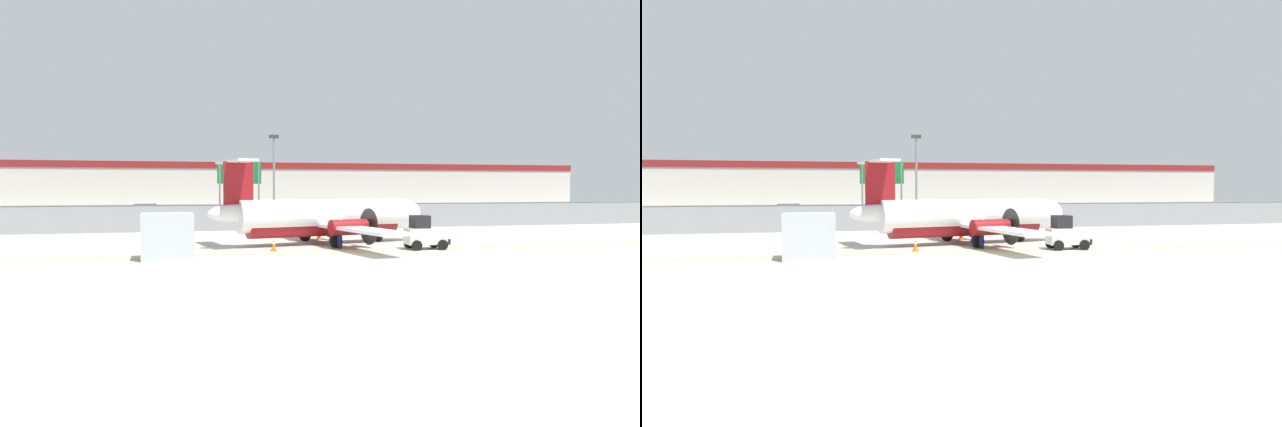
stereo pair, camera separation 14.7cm
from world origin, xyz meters
The scene contains 16 objects.
ground_plane centered at (0.00, 2.00, 0.00)m, with size 140.00×140.00×0.01m.
perimeter_fence centered at (0.00, 18.00, 1.12)m, with size 98.00×0.10×2.10m.
parking_lot_strip centered at (0.00, 29.50, 0.06)m, with size 98.00×17.00×0.12m.
background_building centered at (0.00, 47.99, 3.26)m, with size 91.00×8.10×6.50m.
commuter_airplane centered at (-0.45, 6.15, 1.60)m, with size 13.86×16.02×4.92m.
baggage_tug centered at (4.03, 2.07, 0.86)m, with size 2.36×1.44×1.88m.
ground_crew_worker centered at (-0.44, 3.47, 0.95)m, with size 0.43×0.54×1.70m.
cargo_container centered at (-9.67, 1.03, 1.10)m, with size 2.47×2.09×2.20m.
traffic_cone_near_left centered at (-0.32, 8.85, 0.31)m, with size 0.36×0.36×0.64m.
traffic_cone_near_right centered at (-4.22, 3.13, 0.31)m, with size 0.36×0.36×0.64m.
parked_car_0 centered at (-12.62, 34.09, 0.89)m, with size 4.29×2.18×1.58m.
parked_car_1 centered at (-3.77, 24.22, 0.89)m, with size 4.35×2.33×1.58m.
parked_car_2 centered at (4.86, 25.87, 0.89)m, with size 4.36×2.36×1.58m.
parked_car_3 centered at (11.88, 32.50, 0.89)m, with size 4.25×2.11×1.58m.
apron_light_pole centered at (-2.29, 14.81, 4.30)m, with size 0.70×0.30×7.27m.
highway_sign centered at (-4.29, 20.17, 4.14)m, with size 3.60×0.14×5.50m.
Camera 2 is at (-8.96, -26.96, 3.44)m, focal length 32.00 mm.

